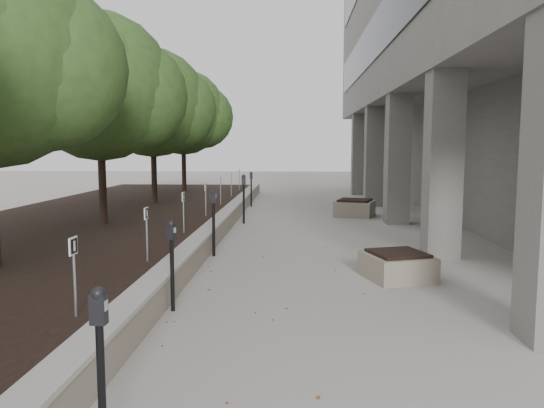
% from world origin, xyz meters
% --- Properties ---
extents(ground, '(90.00, 90.00, 0.00)m').
position_xyz_m(ground, '(0.00, 0.00, 0.00)').
color(ground, '#9E9991').
rests_on(ground, ground).
extents(retaining_wall, '(0.39, 26.00, 0.50)m').
position_xyz_m(retaining_wall, '(-1.82, 9.00, 0.25)').
color(retaining_wall, gray).
rests_on(retaining_wall, ground).
extents(planting_bed, '(7.00, 26.00, 0.40)m').
position_xyz_m(planting_bed, '(-5.50, 9.00, 0.20)').
color(planting_bed, black).
rests_on(planting_bed, ground).
extents(crabapple_tree_3, '(4.60, 4.00, 5.44)m').
position_xyz_m(crabapple_tree_3, '(-4.80, 8.00, 3.12)').
color(crabapple_tree_3, '#2B4D1D').
rests_on(crabapple_tree_3, planting_bed).
extents(crabapple_tree_4, '(4.60, 4.00, 5.44)m').
position_xyz_m(crabapple_tree_4, '(-4.80, 13.00, 3.12)').
color(crabapple_tree_4, '#2B4D1D').
rests_on(crabapple_tree_4, planting_bed).
extents(crabapple_tree_5, '(4.60, 4.00, 5.44)m').
position_xyz_m(crabapple_tree_5, '(-4.80, 18.00, 3.12)').
color(crabapple_tree_5, '#2B4D1D').
rests_on(crabapple_tree_5, planting_bed).
extents(parking_sign_2, '(0.04, 0.22, 0.96)m').
position_xyz_m(parking_sign_2, '(-2.35, 0.50, 0.88)').
color(parking_sign_2, black).
rests_on(parking_sign_2, planting_bed).
extents(parking_sign_3, '(0.04, 0.22, 0.96)m').
position_xyz_m(parking_sign_3, '(-2.35, 3.50, 0.88)').
color(parking_sign_3, black).
rests_on(parking_sign_3, planting_bed).
extents(parking_sign_4, '(0.04, 0.22, 0.96)m').
position_xyz_m(parking_sign_4, '(-2.35, 6.50, 0.88)').
color(parking_sign_4, black).
rests_on(parking_sign_4, planting_bed).
extents(parking_sign_5, '(0.04, 0.22, 0.96)m').
position_xyz_m(parking_sign_5, '(-2.35, 9.50, 0.88)').
color(parking_sign_5, black).
rests_on(parking_sign_5, planting_bed).
extents(parking_sign_6, '(0.04, 0.22, 0.96)m').
position_xyz_m(parking_sign_6, '(-2.35, 12.50, 0.88)').
color(parking_sign_6, black).
rests_on(parking_sign_6, planting_bed).
extents(parking_sign_7, '(0.04, 0.22, 0.96)m').
position_xyz_m(parking_sign_7, '(-2.35, 15.50, 0.88)').
color(parking_sign_7, black).
rests_on(parking_sign_7, planting_bed).
extents(parking_sign_8, '(0.04, 0.22, 0.96)m').
position_xyz_m(parking_sign_8, '(-2.35, 18.50, 0.88)').
color(parking_sign_8, black).
rests_on(parking_sign_8, planting_bed).
extents(parking_meter_1, '(0.14, 0.10, 1.38)m').
position_xyz_m(parking_meter_1, '(-1.21, -1.70, 0.69)').
color(parking_meter_1, black).
rests_on(parking_meter_1, ground).
extents(parking_meter_2, '(0.16, 0.14, 1.34)m').
position_xyz_m(parking_meter_2, '(-1.55, 1.99, 0.67)').
color(parking_meter_2, black).
rests_on(parking_meter_2, ground).
extents(parking_meter_3, '(0.15, 0.11, 1.48)m').
position_xyz_m(parking_meter_3, '(-1.55, 5.86, 0.74)').
color(parking_meter_3, black).
rests_on(parking_meter_3, ground).
extents(parking_meter_4, '(0.16, 0.12, 1.54)m').
position_xyz_m(parking_meter_4, '(-1.37, 10.77, 0.77)').
color(parking_meter_4, black).
rests_on(parking_meter_4, ground).
extents(parking_meter_5, '(0.15, 0.12, 1.40)m').
position_xyz_m(parking_meter_5, '(-1.53, 15.37, 0.70)').
color(parking_meter_5, black).
rests_on(parking_meter_5, ground).
extents(planter_front, '(1.36, 1.36, 0.51)m').
position_xyz_m(planter_front, '(2.10, 4.01, 0.25)').
color(planter_front, gray).
rests_on(planter_front, ground).
extents(planter_back, '(1.58, 1.58, 0.58)m').
position_xyz_m(planter_back, '(2.30, 12.71, 0.29)').
color(planter_back, gray).
rests_on(planter_back, ground).
extents(berry_scatter, '(3.30, 14.10, 0.02)m').
position_xyz_m(berry_scatter, '(-0.10, 5.00, 0.01)').
color(berry_scatter, maroon).
rests_on(berry_scatter, ground).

